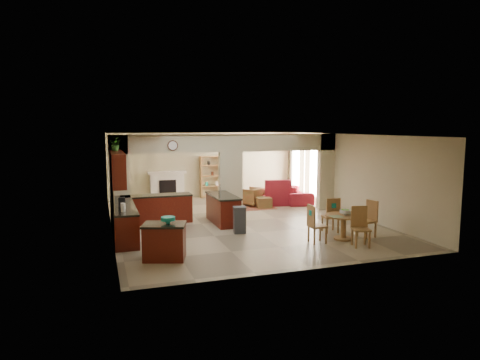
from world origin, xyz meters
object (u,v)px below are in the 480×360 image
object	(u,v)px
kitchen_island	(165,241)
armchair	(252,197)
dining_table	(343,223)
sofa	(294,193)

from	to	relation	value
kitchen_island	armchair	size ratio (longest dim) A/B	1.46
dining_table	armchair	bearing A→B (deg)	96.73
kitchen_island	sofa	distance (m)	8.70
kitchen_island	sofa	world-z (taller)	kitchen_island
kitchen_island	armchair	world-z (taller)	kitchen_island
kitchen_island	sofa	bearing A→B (deg)	61.71
kitchen_island	dining_table	bearing A→B (deg)	19.97
kitchen_island	armchair	xyz separation A→B (m)	(4.23, 5.75, -0.07)
dining_table	sofa	bearing A→B (deg)	77.07
sofa	armchair	size ratio (longest dim) A/B	3.14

